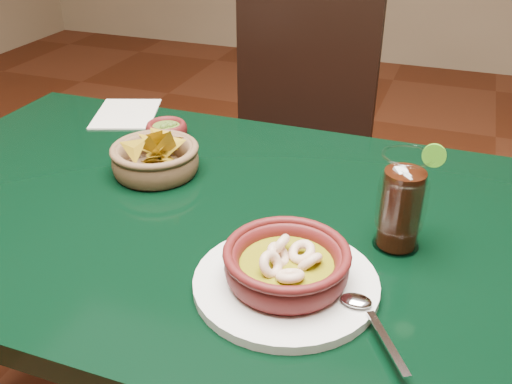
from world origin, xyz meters
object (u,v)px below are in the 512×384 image
(chip_basket, at_px, (156,158))
(dining_table, at_px, (190,247))
(shrimp_plate, at_px, (287,269))
(dining_chair, at_px, (290,145))
(cola_drink, at_px, (402,203))

(chip_basket, bearing_deg, dining_table, -37.74)
(dining_table, xyz_separation_m, shrimp_plate, (0.24, -0.17, 0.13))
(shrimp_plate, height_order, chip_basket, chip_basket)
(dining_chair, bearing_deg, chip_basket, -97.65)
(shrimp_plate, bearing_deg, dining_table, 145.32)
(dining_table, bearing_deg, cola_drink, -0.70)
(chip_basket, bearing_deg, cola_drink, -10.33)
(dining_table, bearing_deg, dining_chair, 91.77)
(dining_table, xyz_separation_m, dining_chair, (-0.02, 0.72, -0.10))
(chip_basket, bearing_deg, dining_chair, 82.35)
(dining_table, distance_m, dining_chair, 0.72)
(cola_drink, bearing_deg, dining_chair, 118.73)
(dining_table, height_order, chip_basket, chip_basket)
(shrimp_plate, distance_m, cola_drink, 0.21)
(shrimp_plate, relative_size, cola_drink, 1.78)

